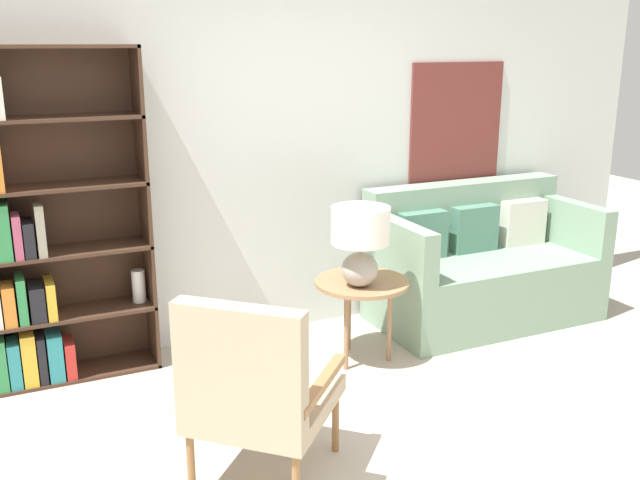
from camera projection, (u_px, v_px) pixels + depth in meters
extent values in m
cube|color=silver|center=(254.00, 139.00, 4.68)|extent=(6.40, 0.06, 2.70)
cube|color=brown|center=(456.00, 128.00, 5.29)|extent=(0.79, 0.02, 0.96)
cube|color=#422B1E|center=(145.00, 211.00, 4.32)|extent=(0.02, 0.30, 1.96)
cube|color=#422B1E|center=(34.00, 46.00, 3.84)|extent=(1.08, 0.30, 0.02)
cube|color=#422B1E|center=(68.00, 373.00, 4.36)|extent=(1.08, 0.30, 0.02)
cube|color=#422B1E|center=(50.00, 215.00, 4.23)|extent=(1.08, 0.01, 1.96)
cube|color=#422B1E|center=(62.00, 314.00, 4.26)|extent=(1.08, 0.30, 0.02)
cube|color=teal|center=(15.00, 363.00, 4.17)|extent=(0.07, 0.19, 0.28)
cube|color=gold|center=(29.00, 357.00, 4.19)|extent=(0.08, 0.18, 0.32)
cube|color=black|center=(42.00, 357.00, 4.22)|extent=(0.04, 0.19, 0.29)
cube|color=teal|center=(55.00, 354.00, 4.26)|extent=(0.08, 0.21, 0.29)
cube|color=red|center=(70.00, 357.00, 4.30)|extent=(0.06, 0.19, 0.22)
cube|color=#422B1E|center=(56.00, 252.00, 4.15)|extent=(1.08, 0.30, 0.02)
cube|color=orange|center=(9.00, 304.00, 4.06)|extent=(0.07, 0.18, 0.24)
cube|color=#338C4C|center=(21.00, 298.00, 4.11)|extent=(0.05, 0.23, 0.27)
cube|color=black|center=(37.00, 301.00, 4.14)|extent=(0.08, 0.21, 0.21)
cube|color=gold|center=(50.00, 298.00, 4.18)|extent=(0.05, 0.22, 0.22)
cylinder|color=white|center=(139.00, 286.00, 4.41)|extent=(0.08, 0.08, 0.21)
cube|color=#422B1E|center=(49.00, 187.00, 4.05)|extent=(1.08, 0.30, 0.02)
cube|color=#338C4C|center=(2.00, 231.00, 3.97)|extent=(0.08, 0.21, 0.32)
cube|color=#B24C6B|center=(17.00, 236.00, 3.99)|extent=(0.05, 0.18, 0.25)
cube|color=black|center=(28.00, 238.00, 4.04)|extent=(0.06, 0.22, 0.20)
cube|color=gray|center=(40.00, 229.00, 4.04)|extent=(0.05, 0.19, 0.30)
cube|color=#422B1E|center=(42.00, 119.00, 3.95)|extent=(1.08, 0.30, 0.02)
cylinder|color=olive|center=(335.00, 421.00, 3.52)|extent=(0.04, 0.04, 0.32)
cylinder|color=olive|center=(244.00, 406.00, 3.67)|extent=(0.04, 0.04, 0.32)
cylinder|color=olive|center=(191.00, 465.00, 3.15)|extent=(0.04, 0.04, 0.32)
cube|color=tan|center=(266.00, 403.00, 3.28)|extent=(0.86, 0.86, 0.08)
cube|color=tan|center=(240.00, 367.00, 2.95)|extent=(0.49, 0.47, 0.54)
cube|color=olive|center=(322.00, 384.00, 3.16)|extent=(0.43, 0.46, 0.04)
cube|color=olive|center=(213.00, 367.00, 3.32)|extent=(0.43, 0.46, 0.04)
cube|color=gray|center=(484.00, 288.00, 5.19)|extent=(1.61, 0.82, 0.48)
cube|color=gray|center=(463.00, 214.00, 5.33)|extent=(1.61, 0.20, 0.49)
cube|color=gray|center=(398.00, 246.00, 4.78)|extent=(0.12, 0.82, 0.34)
cube|color=gray|center=(568.00, 223.00, 5.38)|extent=(0.12, 0.82, 0.34)
cube|color=#4C7A66|center=(422.00, 235.00, 5.04)|extent=(0.36, 0.12, 0.34)
cube|color=#4C7A66|center=(474.00, 229.00, 5.22)|extent=(0.36, 0.12, 0.34)
cube|color=beige|center=(523.00, 222.00, 5.41)|extent=(0.36, 0.12, 0.34)
cylinder|color=#99704C|center=(362.00, 283.00, 4.44)|extent=(0.59, 0.59, 0.02)
cylinder|color=#99704C|center=(349.00, 313.00, 4.67)|extent=(0.03, 0.03, 0.51)
cylinder|color=#99704C|center=(346.00, 331.00, 4.37)|extent=(0.03, 0.03, 0.51)
cylinder|color=#99704C|center=(389.00, 323.00, 4.50)|extent=(0.03, 0.03, 0.51)
ellipsoid|color=#A59E93|center=(360.00, 269.00, 4.32)|extent=(0.23, 0.23, 0.21)
cylinder|color=tan|center=(360.00, 248.00, 4.28)|extent=(0.02, 0.02, 0.06)
cylinder|color=white|center=(361.00, 225.00, 4.24)|extent=(0.36, 0.36, 0.22)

